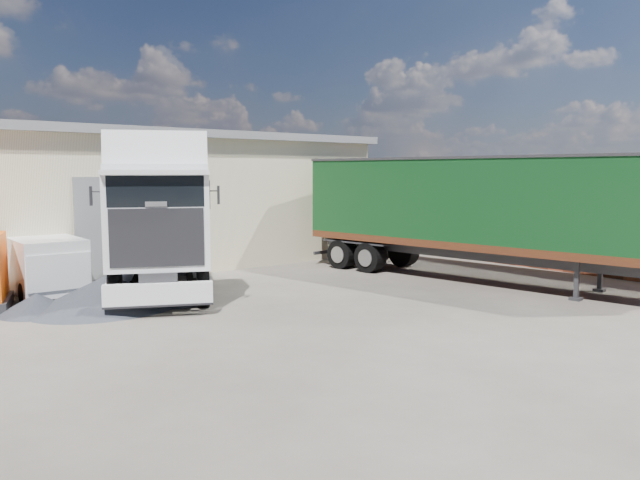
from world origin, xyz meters
TOP-DOWN VIEW (x-y plane):
  - ground at (0.00, 0.00)m, footprint 120.00×120.00m
  - brick_boundary_wall at (11.50, 6.00)m, footprint 0.35×26.00m
  - tractor_unit at (-2.66, 6.52)m, footprint 5.60×7.55m
  - box_trailer at (7.16, 2.96)m, footprint 4.36×13.08m
  - panel_van at (-5.15, 9.61)m, footprint 1.91×4.43m
  - gravel_heap at (-4.39, 6.42)m, footprint 5.51×4.92m

SIDE VIEW (x-z plane):
  - ground at x=0.00m, z-range 0.00..0.00m
  - gravel_heap at x=-4.39m, z-range -0.03..0.88m
  - panel_van at x=-5.15m, z-range 0.03..1.82m
  - brick_boundary_wall at x=11.50m, z-range 0.00..2.50m
  - tractor_unit at x=-2.66m, z-range -0.39..4.46m
  - box_trailer at x=7.16m, z-range 0.47..4.74m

